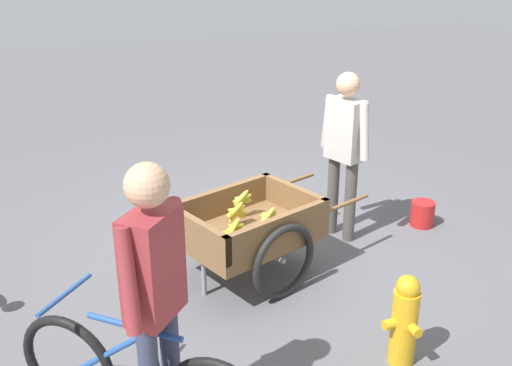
% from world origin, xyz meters
% --- Properties ---
extents(ground_plane, '(24.00, 24.00, 0.00)m').
position_xyz_m(ground_plane, '(0.00, 0.00, 0.00)').
color(ground_plane, '#56565B').
extents(fruit_cart, '(1.81, 1.25, 0.72)m').
position_xyz_m(fruit_cart, '(0.26, 0.37, 0.43)').
color(fruit_cart, brown).
rests_on(fruit_cart, ground).
extents(vendor_person, '(0.30, 0.57, 1.60)m').
position_xyz_m(vendor_person, '(-0.83, -0.00, 0.96)').
color(vendor_person, '#4C4742').
rests_on(vendor_person, ground).
extents(cyclist_person, '(0.39, 0.50, 1.71)m').
position_xyz_m(cyclist_person, '(1.36, 1.89, 1.04)').
color(cyclist_person, '#333851').
rests_on(cyclist_person, ground).
extents(fire_hydrant, '(0.25, 0.25, 0.67)m').
position_xyz_m(fire_hydrant, '(-0.30, 1.82, 0.33)').
color(fire_hydrant, gold).
rests_on(fire_hydrant, ground).
extents(plastic_bucket, '(0.24, 0.24, 0.25)m').
position_xyz_m(plastic_bucket, '(-1.71, 0.10, 0.13)').
color(plastic_bucket, '#B21E1E').
rests_on(plastic_bucket, ground).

